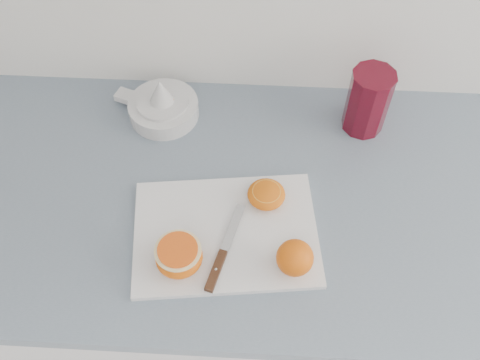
# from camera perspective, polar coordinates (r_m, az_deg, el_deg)

# --- Properties ---
(counter) EXTENTS (2.53, 0.64, 0.89)m
(counter) POSITION_cam_1_polar(r_m,az_deg,el_deg) (1.45, 1.54, -11.16)
(counter) COLOR white
(counter) RESTS_ON ground
(cutting_board) EXTENTS (0.37, 0.28, 0.01)m
(cutting_board) POSITION_cam_1_polar(r_m,az_deg,el_deg) (1.01, -1.52, -5.68)
(cutting_board) COLOR white
(cutting_board) RESTS_ON counter
(whole_orange) EXTENTS (0.07, 0.07, 0.07)m
(whole_orange) POSITION_cam_1_polar(r_m,az_deg,el_deg) (0.94, 5.87, -8.26)
(whole_orange) COLOR #F95C15
(whole_orange) RESTS_ON cutting_board
(half_orange) EXTENTS (0.08, 0.08, 0.05)m
(half_orange) POSITION_cam_1_polar(r_m,az_deg,el_deg) (0.95, -6.54, -8.07)
(half_orange) COLOR #F95C15
(half_orange) RESTS_ON cutting_board
(squeezed_shell) EXTENTS (0.07, 0.07, 0.03)m
(squeezed_shell) POSITION_cam_1_polar(r_m,az_deg,el_deg) (1.03, 2.83, -1.52)
(squeezed_shell) COLOR #DD600F
(squeezed_shell) RESTS_ON cutting_board
(paring_knife) EXTENTS (0.06, 0.18, 0.01)m
(paring_knife) POSITION_cam_1_polar(r_m,az_deg,el_deg) (0.97, -2.24, -8.80)
(paring_knife) COLOR #462D1B
(paring_knife) RESTS_ON cutting_board
(citrus_juicer) EXTENTS (0.19, 0.15, 0.10)m
(citrus_juicer) POSITION_cam_1_polar(r_m,az_deg,el_deg) (1.18, -8.27, 7.84)
(citrus_juicer) COLOR white
(citrus_juicer) RESTS_ON counter
(red_tumbler) EXTENTS (0.09, 0.09, 0.15)m
(red_tumbler) POSITION_cam_1_polar(r_m,az_deg,el_deg) (1.15, 13.43, 7.98)
(red_tumbler) COLOR #5C0A1A
(red_tumbler) RESTS_ON counter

